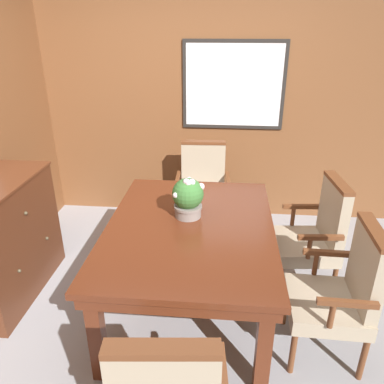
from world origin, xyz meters
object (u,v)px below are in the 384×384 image
dining_table (190,236)px  potted_plant (188,197)px  chair_right_far (315,233)px  sideboard_cabinet (3,241)px  chair_head_far (203,187)px  chair_right_near (341,291)px

dining_table → potted_plant: bearing=101.8°
chair_right_far → sideboard_cabinet: (-2.52, -0.32, -0.02)m
chair_head_far → sideboard_cabinet: size_ratio=0.92×
chair_right_near → potted_plant: bearing=-114.5°
chair_right_far → potted_plant: potted_plant is taller
chair_right_near → potted_plant: 1.23m
chair_head_far → potted_plant: (-0.04, -1.08, 0.39)m
dining_table → chair_right_far: chair_right_far is taller
chair_right_near → sideboard_cabinet: bearing=-97.6°
chair_right_near → chair_head_far: same height
dining_table → chair_head_far: bearing=89.3°
dining_table → chair_right_far: bearing=19.6°
chair_right_near → potted_plant: potted_plant is taller
chair_head_far → chair_right_far: 1.31m
dining_table → chair_right_far: 1.07m
dining_table → sideboard_cabinet: sideboard_cabinet is taller
dining_table → chair_right_near: (1.02, -0.37, -0.13)m
sideboard_cabinet → chair_head_far: bearing=37.7°
potted_plant → dining_table: bearing=-78.2°
chair_right_near → chair_head_far: 1.88m
dining_table → chair_head_far: chair_head_far is taller
dining_table → potted_plant: size_ratio=5.15×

